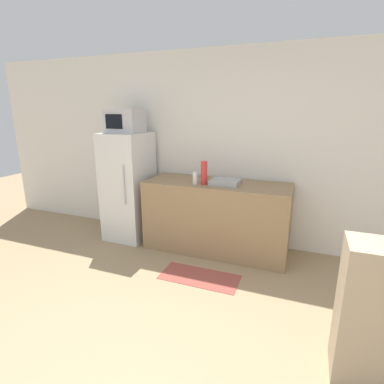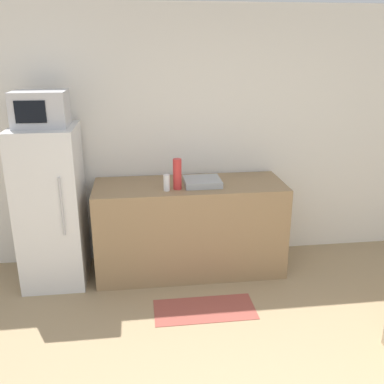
# 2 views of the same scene
# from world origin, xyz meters

# --- Properties ---
(wall_back) EXTENTS (8.00, 0.06, 2.60)m
(wall_back) POSITION_xyz_m (0.00, 2.89, 1.30)
(wall_back) COLOR white
(wall_back) RESTS_ON ground_plane
(refrigerator) EXTENTS (0.58, 0.68, 1.52)m
(refrigerator) POSITION_xyz_m (-1.42, 2.48, 0.76)
(refrigerator) COLOR silver
(refrigerator) RESTS_ON ground_plane
(microwave) EXTENTS (0.46, 0.38, 0.31)m
(microwave) POSITION_xyz_m (-1.42, 2.48, 1.68)
(microwave) COLOR #BCBCC1
(microwave) RESTS_ON refrigerator
(counter) EXTENTS (1.86, 0.68, 0.92)m
(counter) POSITION_xyz_m (-0.09, 2.49, 0.46)
(counter) COLOR #937551
(counter) RESTS_ON ground_plane
(sink_basin) EXTENTS (0.35, 0.32, 0.06)m
(sink_basin) POSITION_xyz_m (0.02, 2.45, 0.95)
(sink_basin) COLOR #9EA3A8
(sink_basin) RESTS_ON counter
(bottle_tall) EXTENTS (0.08, 0.08, 0.29)m
(bottle_tall) POSITION_xyz_m (-0.23, 2.36, 1.07)
(bottle_tall) COLOR red
(bottle_tall) RESTS_ON counter
(bottle_short) EXTENTS (0.06, 0.06, 0.15)m
(bottle_short) POSITION_xyz_m (-0.33, 2.32, 1.00)
(bottle_short) COLOR silver
(bottle_short) RESTS_ON counter
(kitchen_rug) EXTENTS (0.89, 0.40, 0.01)m
(kitchen_rug) POSITION_xyz_m (-0.06, 1.74, 0.00)
(kitchen_rug) COLOR #99473D
(kitchen_rug) RESTS_ON ground_plane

